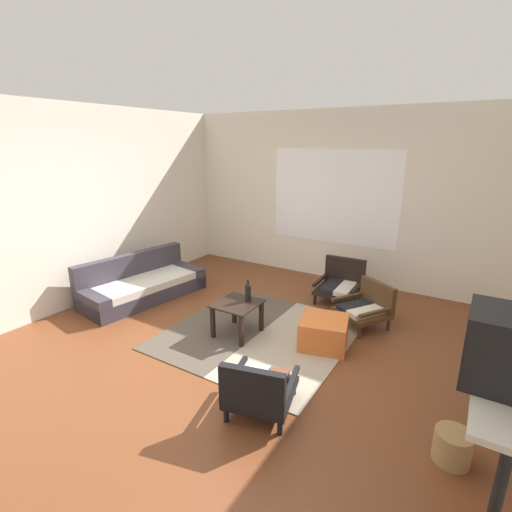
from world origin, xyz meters
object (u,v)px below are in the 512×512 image
(couch, at_px, (142,285))
(clay_vase, at_px, (510,327))
(coffee_table, at_px, (237,310))
(console_shelf, at_px, (505,374))
(armchair_by_window, at_px, (341,283))
(armchair_corner, at_px, (366,306))
(armchair_striped_foreground, at_px, (259,389))
(glass_bottle, at_px, (248,292))
(wicker_basket, at_px, (452,447))
(ottoman_orange, at_px, (324,332))

(couch, distance_m, clay_vase, 4.49)
(coffee_table, distance_m, console_shelf, 2.67)
(armchair_by_window, bearing_deg, armchair_corner, -47.79)
(couch, relative_size, armchair_corner, 2.45)
(armchair_striped_foreground, distance_m, console_shelf, 1.76)
(armchair_corner, bearing_deg, couch, -164.40)
(couch, distance_m, glass_bottle, 1.94)
(couch, bearing_deg, glass_bottle, -2.06)
(clay_vase, bearing_deg, armchair_striped_foreground, -157.31)
(armchair_corner, distance_m, clay_vase, 2.05)
(armchair_striped_foreground, distance_m, clay_vase, 1.92)
(armchair_corner, height_order, wicker_basket, armchair_corner)
(couch, height_order, coffee_table, couch)
(couch, bearing_deg, clay_vase, -6.90)
(couch, relative_size, coffee_table, 3.58)
(coffee_table, xyz_separation_m, armchair_by_window, (0.68, 1.64, -0.06))
(armchair_by_window, relative_size, wicker_basket, 2.41)
(coffee_table, height_order, armchair_by_window, armchair_by_window)
(glass_bottle, relative_size, wicker_basket, 1.01)
(ottoman_orange, relative_size, clay_vase, 1.74)
(ottoman_orange, bearing_deg, armchair_corner, 71.03)
(console_shelf, height_order, wicker_basket, console_shelf)
(couch, bearing_deg, armchair_striped_foreground, -23.85)
(console_shelf, bearing_deg, couch, 169.52)
(armchair_corner, distance_m, ottoman_orange, 0.80)
(couch, bearing_deg, armchair_by_window, 30.03)
(coffee_table, xyz_separation_m, ottoman_orange, (0.96, 0.29, -0.15))
(armchair_corner, height_order, ottoman_orange, armchair_corner)
(ottoman_orange, xyz_separation_m, clay_vase, (1.60, -0.64, 0.79))
(armchair_striped_foreground, xyz_separation_m, console_shelf, (1.64, 0.40, 0.50))
(couch, height_order, wicker_basket, couch)
(armchair_by_window, xyz_separation_m, clay_vase, (1.89, -1.98, 0.69))
(glass_bottle, bearing_deg, console_shelf, -16.66)
(wicker_basket, bearing_deg, clay_vase, 60.38)
(armchair_corner, relative_size, wicker_basket, 2.92)
(armchair_corner, xyz_separation_m, wicker_basket, (1.13, -1.76, -0.14))
(glass_bottle, bearing_deg, wicker_basket, -20.28)
(armchair_striped_foreground, relative_size, armchair_corner, 0.93)
(couch, xyz_separation_m, wicker_basket, (4.18, -0.91, -0.07))
(console_shelf, xyz_separation_m, wicker_basket, (-0.21, -0.10, -0.62))
(couch, xyz_separation_m, glass_bottle, (1.91, -0.07, 0.32))
(armchair_by_window, bearing_deg, coffee_table, -112.47)
(coffee_table, relative_size, glass_bottle, 1.97)
(clay_vase, bearing_deg, wicker_basket, -119.62)
(armchair_by_window, distance_m, armchair_striped_foreground, 2.68)
(couch, bearing_deg, coffee_table, -5.82)
(armchair_striped_foreground, xyz_separation_m, glass_bottle, (-0.85, 1.15, 0.28))
(wicker_basket, bearing_deg, armchair_corner, 122.65)
(armchair_by_window, height_order, wicker_basket, armchair_by_window)
(armchair_corner, bearing_deg, armchair_by_window, 132.21)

